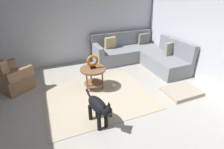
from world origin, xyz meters
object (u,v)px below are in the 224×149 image
at_px(torus_sculpture, 93,61).
at_px(dog_bed_mat, 181,92).
at_px(dog_toy_ball, 113,86).
at_px(sectional_couch, 139,54).
at_px(armchair, 12,78).
at_px(dog, 99,107).
at_px(side_table, 93,73).

distance_m(torus_sculpture, dog_bed_mat, 2.17).
bearing_deg(dog_toy_ball, dog_bed_mat, -32.03).
bearing_deg(sectional_couch, armchair, -175.43).
xyz_separation_m(dog_bed_mat, dog, (-2.08, -0.22, 0.33)).
height_order(sectional_couch, dog_toy_ball, sectional_couch).
height_order(sectional_couch, dog_bed_mat, sectional_couch).
xyz_separation_m(armchair, side_table, (1.77, -0.66, 0.09)).
relative_size(dog_bed_mat, dog_toy_ball, 7.93).
xyz_separation_m(torus_sculpture, dog_bed_mat, (1.81, -0.99, -0.67)).
relative_size(sectional_couch, dog_bed_mat, 2.81).
height_order(armchair, dog, armchair).
xyz_separation_m(side_table, dog_bed_mat, (1.81, -0.99, -0.37)).
height_order(sectional_couch, dog, sectional_couch).
distance_m(torus_sculpture, dog, 1.28).
bearing_deg(side_table, torus_sculpture, 0.00).
bearing_deg(torus_sculpture, dog_toy_ball, -17.69).
distance_m(dog_bed_mat, dog, 2.12).
bearing_deg(dog, armchair, -63.18).
xyz_separation_m(sectional_couch, dog_toy_ball, (-1.37, -1.09, -0.24)).
xyz_separation_m(armchair, dog_toy_ball, (2.23, -0.80, -0.27)).
height_order(side_table, dog_toy_ball, side_table).
distance_m(sectional_couch, dog_bed_mat, 1.95).
bearing_deg(sectional_couch, torus_sculpture, -152.62).
xyz_separation_m(sectional_couch, dog_bed_mat, (-0.01, -1.93, -0.25)).
height_order(torus_sculpture, dog_bed_mat, torus_sculpture).
relative_size(torus_sculpture, dog_bed_mat, 0.41).
relative_size(sectional_couch, armchair, 2.25).
bearing_deg(torus_sculpture, side_table, 180.00).
bearing_deg(armchair, sectional_couch, 59.43).
xyz_separation_m(dog, dog_toy_ball, (0.73, 1.06, -0.33)).
xyz_separation_m(sectional_couch, torus_sculpture, (-1.82, -0.94, 0.42)).
relative_size(dog, dog_toy_ball, 8.32).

